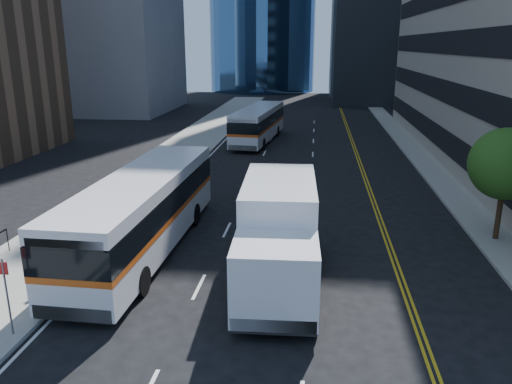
% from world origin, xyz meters
% --- Properties ---
extents(ground, '(160.00, 160.00, 0.00)m').
position_xyz_m(ground, '(0.00, 0.00, 0.00)').
color(ground, black).
rests_on(ground, ground).
extents(sidewalk_west, '(5.00, 90.00, 0.15)m').
position_xyz_m(sidewalk_west, '(-10.50, 25.00, 0.07)').
color(sidewalk_west, gray).
rests_on(sidewalk_west, ground).
extents(sidewalk_east, '(2.00, 90.00, 0.15)m').
position_xyz_m(sidewalk_east, '(9.00, 25.00, 0.07)').
color(sidewalk_east, gray).
rests_on(sidewalk_east, ground).
extents(street_tree, '(3.20, 3.20, 5.10)m').
position_xyz_m(street_tree, '(9.00, 8.00, 3.64)').
color(street_tree, '#332114').
rests_on(street_tree, sidewalk_east).
extents(bus_front, '(3.13, 13.14, 3.37)m').
position_xyz_m(bus_front, '(-6.60, 5.09, 1.84)').
color(bus_front, white).
rests_on(bus_front, ground).
extents(bus_rear, '(3.86, 12.27, 3.11)m').
position_xyz_m(bus_rear, '(-4.61, 31.17, 1.70)').
color(bus_rear, silver).
rests_on(bus_rear, ground).
extents(box_truck, '(3.06, 7.98, 3.77)m').
position_xyz_m(box_truck, '(-0.60, 2.61, 1.98)').
color(box_truck, white).
rests_on(box_truck, ground).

